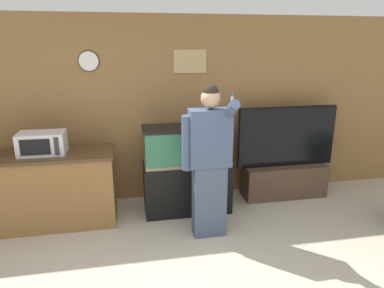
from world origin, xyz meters
name	(u,v)px	position (x,y,z in m)	size (l,w,h in m)	color
wall_back_paneled	(156,111)	(0.00, 2.56, 1.30)	(10.00, 0.08, 2.60)	olive
counter_island	(46,189)	(-1.45, 1.98, 0.47)	(1.70, 0.64, 0.93)	brown
microwave	(42,143)	(-1.42, 1.98, 1.07)	(0.54, 0.33, 0.27)	silver
aquarium_on_stand	(187,169)	(0.34, 2.02, 0.59)	(1.16, 0.49, 1.18)	black
tv_on_stand	(284,170)	(1.85, 2.21, 0.40)	(1.48, 0.40, 1.36)	#4C3828
person_standing	(209,160)	(0.49, 1.36, 0.94)	(0.57, 0.43, 1.80)	#424C66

